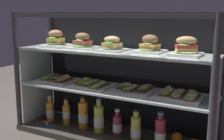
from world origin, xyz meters
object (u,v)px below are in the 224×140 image
(kitchen_scissors, at_px, (48,126))
(plated_roll_sandwich_left_of_center, at_px, (186,49))
(juice_bottle_near_post, at_px, (160,132))
(plated_roll_sandwich_far_left, at_px, (111,45))
(juice_bottle_tucked_behind, at_px, (83,115))
(plated_roll_sandwich_mid_left, at_px, (82,43))
(open_sandwich_tray_right_of_center, at_px, (179,95))
(juice_bottle_back_right, at_px, (99,119))
(juice_bottle_front_left_end, at_px, (136,129))
(plated_roll_sandwich_center, at_px, (56,41))
(juice_bottle_back_center, at_px, (50,111))
(juice_bottle_back_left, at_px, (66,114))
(orange_fruit_near_left_post, at_px, (177,138))
(plated_roll_sandwich_mid_right, at_px, (150,46))
(open_sandwich_tray_near_right_corner, at_px, (134,89))
(juice_bottle_front_right_end, at_px, (117,125))
(open_sandwich_tray_near_left_corner, at_px, (92,84))
(open_sandwich_tray_center, at_px, (58,79))

(kitchen_scissors, bearing_deg, plated_roll_sandwich_left_of_center, 7.20)
(plated_roll_sandwich_left_of_center, relative_size, juice_bottle_near_post, 0.80)
(plated_roll_sandwich_far_left, distance_m, juice_bottle_tucked_behind, 0.58)
(plated_roll_sandwich_mid_left, height_order, open_sandwich_tray_right_of_center, plated_roll_sandwich_mid_left)
(juice_bottle_back_right, distance_m, juice_bottle_front_left_end, 0.30)
(plated_roll_sandwich_center, relative_size, plated_roll_sandwich_left_of_center, 1.12)
(open_sandwich_tray_right_of_center, distance_m, juice_bottle_back_right, 0.62)
(juice_bottle_back_center, relative_size, juice_bottle_tucked_behind, 0.83)
(kitchen_scissors, bearing_deg, juice_bottle_back_left, 46.96)
(plated_roll_sandwich_center, xyz_separation_m, orange_fruit_near_left_post, (0.95, 0.05, -0.60))
(plated_roll_sandwich_mid_right, height_order, juice_bottle_back_right, plated_roll_sandwich_mid_right)
(plated_roll_sandwich_mid_right, distance_m, orange_fruit_near_left_post, 0.64)
(plated_roll_sandwich_far_left, relative_size, open_sandwich_tray_right_of_center, 0.64)
(open_sandwich_tray_near_right_corner, relative_size, juice_bottle_front_left_end, 1.31)
(open_sandwich_tray_near_right_corner, relative_size, juice_bottle_front_right_end, 1.52)
(open_sandwich_tray_right_of_center, bearing_deg, juice_bottle_front_right_end, -178.95)
(open_sandwich_tray_near_left_corner, distance_m, orange_fruit_near_left_post, 0.69)
(plated_roll_sandwich_mid_left, xyz_separation_m, juice_bottle_near_post, (0.63, -0.05, -0.54))
(plated_roll_sandwich_far_left, bearing_deg, juice_bottle_tucked_behind, -178.21)
(juice_bottle_front_right_end, bearing_deg, plated_roll_sandwich_mid_right, 15.36)
(plated_roll_sandwich_mid_right, distance_m, juice_bottle_back_left, 0.86)
(juice_bottle_near_post, height_order, orange_fruit_near_left_post, juice_bottle_near_post)
(juice_bottle_front_left_end, xyz_separation_m, juice_bottle_near_post, (0.17, 0.00, 0.01))
(juice_bottle_back_center, bearing_deg, open_sandwich_tray_near_right_corner, 1.91)
(juice_bottle_back_left, relative_size, kitchen_scissors, 1.32)
(plated_roll_sandwich_center, distance_m, juice_bottle_back_right, 0.67)
(open_sandwich_tray_center, xyz_separation_m, juice_bottle_tucked_behind, (0.24, -0.01, -0.25))
(plated_roll_sandwich_mid_left, bearing_deg, juice_bottle_front_left_end, -6.91)
(juice_bottle_back_center, height_order, juice_bottle_front_left_end, juice_bottle_front_left_end)
(juice_bottle_front_left_end, bearing_deg, open_sandwich_tray_right_of_center, 6.53)
(plated_roll_sandwich_center, bearing_deg, open_sandwich_tray_right_of_center, -0.78)
(plated_roll_sandwich_far_left, xyz_separation_m, juice_bottle_front_right_end, (0.05, -0.00, -0.56))
(open_sandwich_tray_center, height_order, juice_bottle_tucked_behind, open_sandwich_tray_center)
(juice_bottle_back_left, bearing_deg, plated_roll_sandwich_left_of_center, 1.27)
(juice_bottle_near_post, bearing_deg, orange_fruit_near_left_post, 48.34)
(plated_roll_sandwich_center, distance_m, kitchen_scissors, 0.65)
(juice_bottle_back_right, bearing_deg, open_sandwich_tray_right_of_center, 2.32)
(open_sandwich_tray_near_right_corner, relative_size, kitchen_scissors, 1.81)
(plated_roll_sandwich_left_of_center, xyz_separation_m, juice_bottle_back_left, (-0.90, -0.02, -0.55))
(juice_bottle_back_left, distance_m, juice_bottle_front_left_end, 0.60)
(plated_roll_sandwich_center, height_order, juice_bottle_front_right_end, plated_roll_sandwich_center)
(juice_bottle_tucked_behind, bearing_deg, juice_bottle_back_right, -4.89)
(open_sandwich_tray_near_left_corner, height_order, juice_bottle_back_right, open_sandwich_tray_near_left_corner)
(juice_bottle_tucked_behind, bearing_deg, plated_roll_sandwich_left_of_center, 1.60)
(juice_bottle_tucked_behind, distance_m, orange_fruit_near_left_post, 0.70)
(juice_bottle_tucked_behind, distance_m, juice_bottle_front_right_end, 0.29)
(open_sandwich_tray_near_left_corner, bearing_deg, plated_roll_sandwich_center, 175.59)
(open_sandwich_tray_center, relative_size, open_sandwich_tray_right_of_center, 1.00)
(plated_roll_sandwich_left_of_center, height_order, kitchen_scissors, plated_roll_sandwich_left_of_center)
(juice_bottle_back_center, distance_m, juice_bottle_back_right, 0.47)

